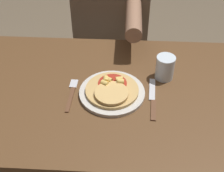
% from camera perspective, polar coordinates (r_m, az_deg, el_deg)
% --- Properties ---
extents(dining_table, '(1.20, 0.71, 0.78)m').
position_cam_1_polar(dining_table, '(1.27, -1.74, -5.21)').
color(dining_table, brown).
rests_on(dining_table, ground_plane).
extents(plate, '(0.25, 0.25, 0.01)m').
position_cam_1_polar(plate, '(1.16, 0.00, -1.22)').
color(plate, beige).
rests_on(plate, dining_table).
extents(pizza, '(0.20, 0.20, 0.04)m').
position_cam_1_polar(pizza, '(1.15, -0.02, -0.67)').
color(pizza, tan).
rests_on(pizza, plate).
extents(fork, '(0.03, 0.18, 0.00)m').
position_cam_1_polar(fork, '(1.18, -7.37, -1.23)').
color(fork, brown).
rests_on(fork, dining_table).
extents(knife, '(0.03, 0.22, 0.00)m').
position_cam_1_polar(knife, '(1.15, 7.46, -2.39)').
color(knife, brown).
rests_on(knife, dining_table).
extents(drinking_glass, '(0.07, 0.07, 0.10)m').
position_cam_1_polar(drinking_glass, '(1.23, 9.66, 3.36)').
color(drinking_glass, silver).
rests_on(drinking_glass, dining_table).
extents(person_diner, '(0.38, 0.52, 1.23)m').
position_cam_1_polar(person_diner, '(1.70, -0.14, 11.48)').
color(person_diner, '#2D2D38').
rests_on(person_diner, ground_plane).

